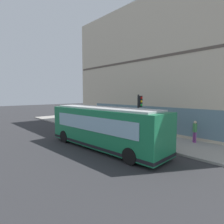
# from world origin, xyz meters

# --- Properties ---
(ground) EXTENTS (120.00, 120.00, 0.00)m
(ground) POSITION_xyz_m (0.00, 0.00, 0.00)
(ground) COLOR #2D2D30
(sidewalk_curb) EXTENTS (4.28, 40.00, 0.15)m
(sidewalk_curb) POSITION_xyz_m (4.74, 0.00, 0.07)
(sidewalk_curb) COLOR #9E9991
(sidewalk_curb) RESTS_ON ground
(building_corner) EXTENTS (7.87, 22.89, 13.81)m
(building_corner) POSITION_xyz_m (10.79, 0.00, 6.89)
(building_corner) COLOR beige
(building_corner) RESTS_ON ground
(city_bus_nearside) EXTENTS (3.10, 10.17, 3.07)m
(city_bus_nearside) POSITION_xyz_m (0.01, -1.71, 1.55)
(city_bus_nearside) COLOR #197247
(city_bus_nearside) RESTS_ON ground
(traffic_light_near_corner) EXTENTS (0.32, 0.49, 3.84)m
(traffic_light_near_corner) POSITION_xyz_m (3.13, -2.49, 2.83)
(traffic_light_near_corner) COLOR black
(traffic_light_near_corner) RESTS_ON sidewalk_curb
(fire_hydrant) EXTENTS (0.35, 0.35, 0.74)m
(fire_hydrant) POSITION_xyz_m (5.22, 0.59, 0.51)
(fire_hydrant) COLOR yellow
(fire_hydrant) RESTS_ON sidewalk_curb
(pedestrian_by_light_pole) EXTENTS (0.32, 0.32, 1.77)m
(pedestrian_by_light_pole) POSITION_xyz_m (6.08, -5.78, 1.17)
(pedestrian_by_light_pole) COLOR #8C3F8C
(pedestrian_by_light_pole) RESTS_ON sidewalk_curb
(pedestrian_near_building_entrance) EXTENTS (0.32, 0.32, 1.59)m
(pedestrian_near_building_entrance) POSITION_xyz_m (4.41, -2.02, 1.06)
(pedestrian_near_building_entrance) COLOR black
(pedestrian_near_building_entrance) RESTS_ON sidewalk_curb
(newspaper_vending_box) EXTENTS (0.44, 0.42, 0.90)m
(newspaper_vending_box) POSITION_xyz_m (4.95, 1.58, 0.60)
(newspaper_vending_box) COLOR #197233
(newspaper_vending_box) RESTS_ON sidewalk_curb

